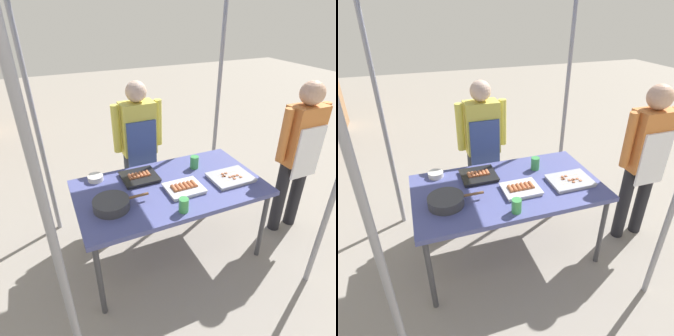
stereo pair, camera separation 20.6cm
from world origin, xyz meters
TOP-DOWN VIEW (x-y plane):
  - ground_plane at (0.00, 0.00)m, footprint 18.00×18.00m
  - stall_table at (0.00, 0.00)m, footprint 1.60×0.90m
  - tray_grilled_sausages at (-0.20, 0.22)m, footprint 0.31×0.29m
  - tray_meat_skewers at (0.53, -0.12)m, footprint 0.37×0.28m
  - tray_pork_links at (0.08, -0.10)m, footprint 0.31×0.26m
  - cooking_wok at (-0.54, -0.10)m, footprint 0.44×0.28m
  - condiment_bowl at (-0.57, 0.35)m, footprint 0.14×0.14m
  - drink_cup_near_edge at (-0.05, -0.36)m, footprint 0.08×0.08m
  - drink_cup_by_wok at (0.34, 0.20)m, footprint 0.08×0.08m
  - vendor_woman at (-0.03, 0.72)m, footprint 0.52×0.22m
  - customer_nearby at (1.27, -0.15)m, footprint 0.52×0.23m

SIDE VIEW (x-z plane):
  - ground_plane at x=0.00m, z-range 0.00..0.00m
  - stall_table at x=0.00m, z-range 0.32..1.07m
  - tray_meat_skewers at x=0.53m, z-range 0.75..0.79m
  - tray_grilled_sausages at x=-0.20m, z-range 0.74..0.79m
  - tray_pork_links at x=0.08m, z-range 0.74..0.80m
  - condiment_bowl at x=-0.57m, z-range 0.75..0.80m
  - cooking_wok at x=-0.54m, z-range 0.75..0.83m
  - drink_cup_near_edge at x=-0.05m, z-range 0.75..0.86m
  - drink_cup_by_wok at x=0.34m, z-range 0.75..0.87m
  - vendor_woman at x=-0.03m, z-range 0.13..1.62m
  - customer_nearby at x=1.27m, z-range 0.14..1.69m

